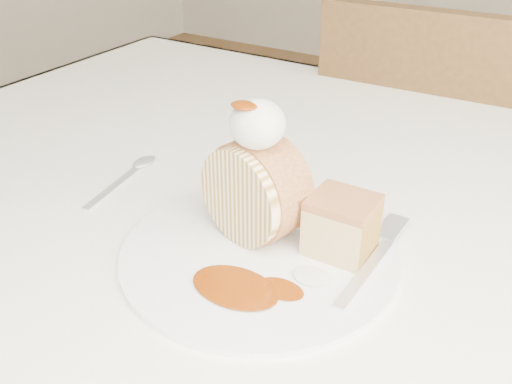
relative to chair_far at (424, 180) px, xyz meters
The scene contains 10 objects.
table 0.55m from the chair_far, 88.47° to the right, with size 1.40×0.90×0.75m.
chair_far is the anchor object (origin of this frame).
plate 0.75m from the chair_far, 89.39° to the right, with size 0.30×0.30×0.01m, color white.
roulade_slice 0.74m from the chair_far, 91.10° to the right, with size 0.11×0.11×0.06m, color #FFEBB1.
cake_chunk 0.72m from the chair_far, 83.09° to the right, with size 0.07×0.06×0.05m, color #C37C49.
whipped_cream 0.79m from the chair_far, 90.60° to the right, with size 0.06×0.06×0.05m, color silver.
caramel_drizzle 0.81m from the chair_far, 91.19° to the right, with size 0.03×0.02×0.01m, color #722B04.
caramel_pool 0.81m from the chair_far, 88.43° to the right, with size 0.09×0.06×0.00m, color #722B04, non-canonical shape.
fork 0.74m from the chair_far, 80.12° to the right, with size 0.02×0.17×0.00m, color silver.
spoon 0.76m from the chair_far, 108.47° to the right, with size 0.02×0.14×0.00m, color silver.
Camera 1 is at (0.25, -0.40, 1.11)m, focal length 40.00 mm.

